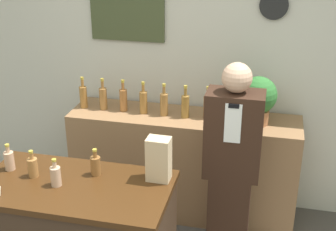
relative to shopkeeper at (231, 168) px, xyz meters
The scene contains 17 objects.
back_wall 1.13m from the shopkeeper, 122.62° to the left, with size 5.20×0.09×2.70m.
back_shelf 0.76m from the shopkeeper, 131.10° to the left, with size 1.91×0.47×0.92m.
shopkeeper is the anchor object (origin of this frame).
potted_plant 0.64m from the shopkeeper, 75.21° to the left, with size 0.29×0.29×0.39m.
paper_bag 0.72m from the shopkeeper, 128.56° to the right, with size 0.15×0.11×0.28m.
counter_bottle_0 1.52m from the shopkeeper, 156.12° to the right, with size 0.06×0.06×0.18m.
counter_bottle_1 1.37m from the shopkeeper, 151.12° to the right, with size 0.06×0.06×0.18m.
counter_bottle_2 1.25m from the shopkeeper, 144.18° to the right, with size 0.06×0.06×0.18m.
counter_bottle_3 1.00m from the shopkeeper, 146.03° to the right, with size 0.06×0.06×0.18m.
shelf_bottle_0 1.45m from the shopkeeper, 158.87° to the left, with size 0.06×0.06×0.28m.
shelf_bottle_1 1.29m from the shopkeeper, 155.80° to the left, with size 0.06×0.06×0.28m.
shelf_bottle_2 1.13m from the shopkeeper, 151.75° to the left, with size 0.06×0.06×0.28m.
shelf_bottle_3 0.98m from the shopkeeper, 147.29° to the left, with size 0.06×0.06×0.28m.
shelf_bottle_4 0.83m from the shopkeeper, 140.80° to the left, with size 0.06×0.06×0.28m.
shelf_bottle_5 0.71m from the shopkeeper, 131.25° to the left, with size 0.06×0.06×0.28m.
shelf_bottle_6 0.63m from the shopkeeper, 116.57° to the left, with size 0.06×0.06×0.28m.
shelf_bottle_7 0.57m from the shopkeeper, 99.40° to the left, with size 0.06×0.06×0.28m.
Camera 1 is at (0.73, -1.78, 2.46)m, focal length 50.00 mm.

